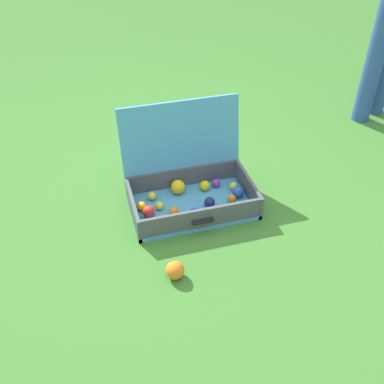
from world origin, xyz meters
name	(u,v)px	position (x,y,z in m)	size (l,w,h in m)	color
ground_plane	(176,211)	(0.00, 0.00, 0.00)	(16.00, 16.00, 0.00)	#3D7A2D
open_suitcase	(189,184)	(0.09, 0.06, 0.12)	(0.66, 0.49, 0.52)	#4799C6
stray_ball_on_grass	(175,270)	(-0.12, -0.45, 0.04)	(0.09, 0.09, 0.09)	orange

